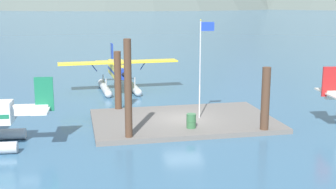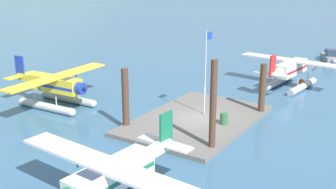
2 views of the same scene
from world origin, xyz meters
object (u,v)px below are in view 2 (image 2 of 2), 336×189
fuel_drum (224,118)px  seaplane_white_port_aft (111,183)px  boat_grey_open_se (330,57)px  seaplane_cream_stbd_aft (291,72)px  flagpole (206,63)px  seaplane_yellow_bow_left (56,88)px  mooring_buoy (301,83)px

fuel_drum → seaplane_white_port_aft: 12.70m
boat_grey_open_se → seaplane_cream_stbd_aft: bearing=177.7°
flagpole → seaplane_yellow_bow_left: flagpole is taller
boat_grey_open_se → mooring_buoy: bearing=-179.0°
seaplane_cream_stbd_aft → fuel_drum: bearing=176.6°
fuel_drum → seaplane_cream_stbd_aft: (13.11, -0.78, 0.84)m
mooring_buoy → fuel_drum: bearing=173.5°
fuel_drum → seaplane_white_port_aft: size_ratio=0.08×
seaplane_yellow_bow_left → flagpole: bearing=-69.8°
fuel_drum → boat_grey_open_se: size_ratio=0.19×
seaplane_yellow_bow_left → seaplane_white_port_aft: 17.05m
fuel_drum → flagpole: bearing=60.2°
seaplane_yellow_bow_left → seaplane_cream_stbd_aft: (16.13, -14.58, 0.00)m
boat_grey_open_se → flagpole: bearing=172.3°
mooring_buoy → boat_grey_open_se: size_ratio=0.16×
seaplane_yellow_bow_left → seaplane_cream_stbd_aft: 21.74m
seaplane_yellow_bow_left → seaplane_cream_stbd_aft: bearing=-42.1°
seaplane_yellow_bow_left → boat_grey_open_se: 34.15m
fuel_drum → seaplane_yellow_bow_left: size_ratio=0.08×
seaplane_cream_stbd_aft → boat_grey_open_se: size_ratio=2.31×
flagpole → fuel_drum: size_ratio=7.31×
flagpole → seaplane_cream_stbd_aft: (11.86, -2.96, -2.70)m
seaplane_white_port_aft → boat_grey_open_se: seaplane_white_port_aft is taller
seaplane_cream_stbd_aft → boat_grey_open_se: 14.50m
seaplane_white_port_aft → seaplane_cream_stbd_aft: same height
boat_grey_open_se → seaplane_yellow_bow_left: bearing=153.6°
mooring_buoy → seaplane_cream_stbd_aft: bearing=138.6°
seaplane_white_port_aft → boat_grey_open_se: (40.23, -1.11, -1.09)m
fuel_drum → seaplane_yellow_bow_left: bearing=102.3°
seaplane_white_port_aft → seaplane_cream_stbd_aft: (25.78, -0.52, 0.00)m
mooring_buoy → flagpole: bearing=163.5°
fuel_drum → seaplane_yellow_bow_left: (-3.02, 13.80, 0.84)m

